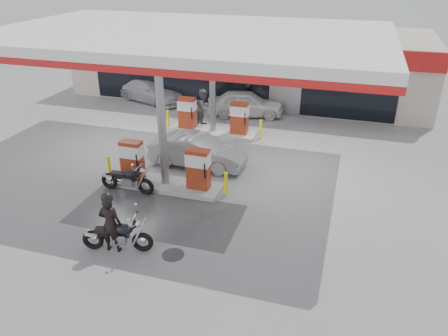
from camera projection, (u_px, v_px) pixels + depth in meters
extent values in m
plane|color=gray|center=(143.00, 212.00, 15.70)|extent=(90.00, 90.00, 0.00)
cube|color=#4C4C4F|center=(156.00, 214.00, 15.57)|extent=(6.00, 3.00, 0.00)
cylinder|color=#38383A|center=(173.00, 255.00, 13.46)|extent=(0.70, 0.70, 0.01)
cube|color=beige|center=(251.00, 62.00, 28.55)|extent=(22.00, 8.00, 4.00)
cube|color=black|center=(234.00, 87.00, 25.36)|extent=(18.00, 0.10, 2.60)
cube|color=red|center=(234.00, 50.00, 24.37)|extent=(22.00, 0.25, 1.00)
cube|color=navy|center=(364.00, 58.00, 22.49)|extent=(3.50, 0.12, 0.80)
cube|color=gray|center=(285.00, 96.00, 24.67)|extent=(1.80, 0.14, 2.20)
cube|color=silver|center=(188.00, 38.00, 17.65)|extent=(16.00, 10.00, 0.60)
cube|color=red|center=(131.00, 70.00, 13.49)|extent=(16.00, 0.12, 0.24)
cube|color=red|center=(224.00, 25.00, 21.98)|extent=(16.00, 0.12, 0.24)
cylinder|color=gray|center=(162.00, 126.00, 16.28)|extent=(0.32, 0.32, 5.00)
cylinder|color=gray|center=(212.00, 84.00, 21.43)|extent=(0.32, 0.32, 5.00)
cube|color=#9E9E99|center=(166.00, 184.00, 17.38)|extent=(4.50, 1.30, 0.18)
cube|color=maroon|center=(132.00, 160.00, 17.35)|extent=(0.85, 0.48, 1.60)
cube|color=maroon|center=(198.00, 169.00, 16.62)|extent=(0.85, 0.48, 1.60)
cube|color=silver|center=(131.00, 151.00, 17.18)|extent=(0.88, 0.52, 0.50)
cube|color=silver|center=(198.00, 159.00, 16.44)|extent=(0.88, 0.52, 0.50)
cylinder|color=yellow|center=(109.00, 166.00, 17.84)|extent=(0.14, 0.14, 0.90)
cylinder|color=yellow|center=(226.00, 183.00, 16.53)|extent=(0.14, 0.14, 0.90)
cube|color=#9E9E99|center=(213.00, 132.00, 22.53)|extent=(4.50, 1.30, 0.18)
cube|color=maroon|center=(187.00, 113.00, 22.50)|extent=(0.85, 0.48, 1.60)
cube|color=maroon|center=(239.00, 118.00, 21.77)|extent=(0.85, 0.48, 1.60)
cube|color=silver|center=(187.00, 105.00, 22.33)|extent=(0.88, 0.52, 0.50)
cube|color=silver|center=(240.00, 110.00, 21.59)|extent=(0.88, 0.52, 0.50)
cylinder|color=yellow|center=(168.00, 119.00, 22.99)|extent=(0.14, 0.14, 0.90)
cylinder|color=yellow|center=(261.00, 129.00, 21.68)|extent=(0.14, 0.14, 0.90)
torus|color=black|center=(143.00, 242.00, 13.49)|extent=(0.70, 0.31, 0.68)
torus|color=black|center=(93.00, 240.00, 13.59)|extent=(0.70, 0.31, 0.68)
cube|color=gray|center=(119.00, 238.00, 13.50)|extent=(0.50, 0.37, 0.34)
cube|color=black|center=(113.00, 235.00, 13.46)|extent=(1.02, 0.34, 0.09)
ellipsoid|color=black|center=(123.00, 229.00, 13.33)|extent=(0.70, 0.50, 0.32)
cube|color=black|center=(105.00, 230.00, 13.39)|extent=(0.67, 0.41, 0.11)
cylinder|color=silver|center=(133.00, 220.00, 13.16)|extent=(0.23, 0.85, 0.04)
sphere|color=silver|center=(138.00, 224.00, 13.21)|extent=(0.20, 0.20, 0.20)
cylinder|color=silver|center=(103.00, 238.00, 13.73)|extent=(1.02, 0.32, 0.09)
imported|color=black|center=(110.00, 224.00, 13.28)|extent=(0.75, 0.54, 1.93)
torus|color=black|center=(146.00, 186.00, 16.71)|extent=(0.68, 0.16, 0.68)
torus|color=black|center=(109.00, 181.00, 17.12)|extent=(0.68, 0.16, 0.68)
cube|color=gray|center=(128.00, 182.00, 16.86)|extent=(0.45, 0.27, 0.34)
cube|color=black|center=(124.00, 179.00, 16.86)|extent=(1.02, 0.11, 0.09)
ellipsoid|color=black|center=(131.00, 174.00, 16.66)|extent=(0.63, 0.36, 0.32)
cube|color=black|center=(118.00, 174.00, 16.83)|extent=(0.62, 0.27, 0.11)
cylinder|color=silver|center=(138.00, 167.00, 16.42)|extent=(0.04, 0.86, 0.04)
sphere|color=silver|center=(142.00, 171.00, 16.44)|extent=(0.20, 0.20, 0.20)
cylinder|color=silver|center=(117.00, 181.00, 17.20)|extent=(1.02, 0.09, 0.09)
imported|color=white|center=(246.00, 103.00, 24.76)|extent=(4.52, 2.53, 1.45)
imported|color=#5F5E63|center=(204.00, 108.00, 23.21)|extent=(0.86, 1.05, 1.99)
imported|color=gray|center=(197.00, 151.00, 18.86)|extent=(4.21, 1.57, 1.37)
imported|color=#B1B3B9|center=(151.00, 90.00, 27.24)|extent=(5.10, 3.34, 1.37)
imported|color=black|center=(248.00, 99.00, 25.24)|extent=(1.03, 0.77, 1.63)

